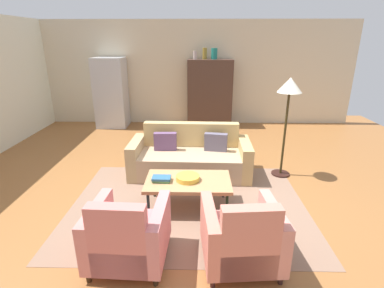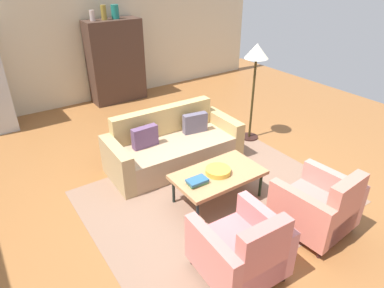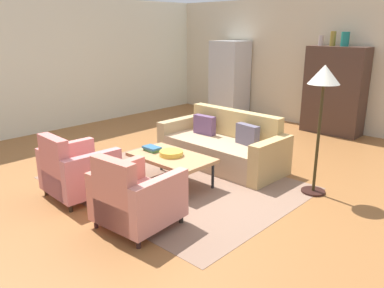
{
  "view_description": "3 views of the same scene",
  "coord_description": "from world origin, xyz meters",
  "px_view_note": "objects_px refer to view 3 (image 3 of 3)",
  "views": [
    {
      "loc": [
        -0.0,
        -4.03,
        2.3
      ],
      "look_at": [
        -0.09,
        0.27,
        0.76
      ],
      "focal_mm": 27.45,
      "sensor_mm": 36.0,
      "label": 1
    },
    {
      "loc": [
        -2.56,
        -3.23,
        2.93
      ],
      "look_at": [
        -0.27,
        0.11,
        0.72
      ],
      "focal_mm": 31.92,
      "sensor_mm": 36.0,
      "label": 2
    },
    {
      "loc": [
        3.61,
        -3.89,
        2.17
      ],
      "look_at": [
        0.06,
        -0.09,
        0.59
      ],
      "focal_mm": 36.21,
      "sensor_mm": 36.0,
      "label": 3
    }
  ],
  "objects_px": {
    "couch": "(224,147)",
    "vase_tall": "(321,40)",
    "cabinet": "(335,91)",
    "vase_round": "(333,39)",
    "fruit_bowl": "(171,153)",
    "floor_lamp": "(323,87)",
    "coffee_table": "(172,158)",
    "armchair_right": "(134,199)",
    "refrigerator": "(230,79)",
    "armchair_left": "(75,173)",
    "book_stack": "(152,149)",
    "vase_small": "(345,39)"
  },
  "relations": [
    {
      "from": "refrigerator",
      "to": "book_stack",
      "type": "bearing_deg",
      "value": -66.31
    },
    {
      "from": "vase_round",
      "to": "cabinet",
      "type": "bearing_deg",
      "value": 1.81
    },
    {
      "from": "couch",
      "to": "vase_tall",
      "type": "relative_size",
      "value": 10.1
    },
    {
      "from": "book_stack",
      "to": "coffee_table",
      "type": "bearing_deg",
      "value": 6.39
    },
    {
      "from": "armchair_left",
      "to": "fruit_bowl",
      "type": "distance_m",
      "value": 1.32
    },
    {
      "from": "couch",
      "to": "vase_small",
      "type": "relative_size",
      "value": 7.53
    },
    {
      "from": "coffee_table",
      "to": "cabinet",
      "type": "height_order",
      "value": "cabinet"
    },
    {
      "from": "armchair_right",
      "to": "floor_lamp",
      "type": "distance_m",
      "value": 2.73
    },
    {
      "from": "coffee_table",
      "to": "fruit_bowl",
      "type": "distance_m",
      "value": 0.07
    },
    {
      "from": "book_stack",
      "to": "refrigerator",
      "type": "height_order",
      "value": "refrigerator"
    },
    {
      "from": "cabinet",
      "to": "vase_round",
      "type": "bearing_deg",
      "value": -178.19
    },
    {
      "from": "fruit_bowl",
      "to": "cabinet",
      "type": "distance_m",
      "value": 4.34
    },
    {
      "from": "armchair_right",
      "to": "book_stack",
      "type": "height_order",
      "value": "armchair_right"
    },
    {
      "from": "fruit_bowl",
      "to": "vase_tall",
      "type": "height_order",
      "value": "vase_tall"
    },
    {
      "from": "vase_round",
      "to": "fruit_bowl",
      "type": "bearing_deg",
      "value": -94.03
    },
    {
      "from": "cabinet",
      "to": "armchair_left",
      "type": "bearing_deg",
      "value": -100.89
    },
    {
      "from": "vase_round",
      "to": "floor_lamp",
      "type": "height_order",
      "value": "vase_round"
    },
    {
      "from": "floor_lamp",
      "to": "vase_small",
      "type": "bearing_deg",
      "value": 108.78
    },
    {
      "from": "armchair_left",
      "to": "floor_lamp",
      "type": "distance_m",
      "value": 3.37
    },
    {
      "from": "armchair_left",
      "to": "vase_small",
      "type": "distance_m",
      "value": 5.8
    },
    {
      "from": "coffee_table",
      "to": "cabinet",
      "type": "xyz_separation_m",
      "value": [
        0.45,
        4.29,
        0.51
      ]
    },
    {
      "from": "coffee_table",
      "to": "armchair_left",
      "type": "distance_m",
      "value": 1.31
    },
    {
      "from": "couch",
      "to": "book_stack",
      "type": "relative_size",
      "value": 8.11
    },
    {
      "from": "book_stack",
      "to": "vase_round",
      "type": "xyz_separation_m",
      "value": [
        0.67,
        4.33,
        1.48
      ]
    },
    {
      "from": "fruit_bowl",
      "to": "cabinet",
      "type": "bearing_deg",
      "value": 83.99
    },
    {
      "from": "armchair_right",
      "to": "vase_small",
      "type": "xyz_separation_m",
      "value": [
        -0.06,
        5.45,
        1.6
      ]
    },
    {
      "from": "vase_round",
      "to": "floor_lamp",
      "type": "relative_size",
      "value": 0.17
    },
    {
      "from": "vase_round",
      "to": "vase_tall",
      "type": "bearing_deg",
      "value": 180.0
    },
    {
      "from": "coffee_table",
      "to": "vase_round",
      "type": "distance_m",
      "value": 4.57
    },
    {
      "from": "vase_round",
      "to": "couch",
      "type": "bearing_deg",
      "value": -95.44
    },
    {
      "from": "coffee_table",
      "to": "cabinet",
      "type": "bearing_deg",
      "value": 84.05
    },
    {
      "from": "vase_round",
      "to": "floor_lamp",
      "type": "xyz_separation_m",
      "value": [
        1.33,
        -3.17,
        -0.5
      ]
    },
    {
      "from": "armchair_left",
      "to": "armchair_right",
      "type": "xyz_separation_m",
      "value": [
        1.21,
        0.0,
        0.0
      ]
    },
    {
      "from": "vase_small",
      "to": "floor_lamp",
      "type": "relative_size",
      "value": 0.16
    },
    {
      "from": "armchair_left",
      "to": "fruit_bowl",
      "type": "bearing_deg",
      "value": 65.37
    },
    {
      "from": "vase_tall",
      "to": "refrigerator",
      "type": "xyz_separation_m",
      "value": [
        -2.27,
        -0.1,
        -0.98
      ]
    },
    {
      "from": "floor_lamp",
      "to": "book_stack",
      "type": "bearing_deg",
      "value": -150.01
    },
    {
      "from": "couch",
      "to": "vase_tall",
      "type": "height_order",
      "value": "vase_tall"
    },
    {
      "from": "coffee_table",
      "to": "armchair_right",
      "type": "xyz_separation_m",
      "value": [
        0.61,
        -1.17,
        -0.05
      ]
    },
    {
      "from": "coffee_table",
      "to": "vase_small",
      "type": "relative_size",
      "value": 4.26
    },
    {
      "from": "armchair_right",
      "to": "refrigerator",
      "type": "relative_size",
      "value": 0.48
    },
    {
      "from": "fruit_bowl",
      "to": "vase_tall",
      "type": "distance_m",
      "value": 4.52
    },
    {
      "from": "vase_tall",
      "to": "floor_lamp",
      "type": "relative_size",
      "value": 0.12
    },
    {
      "from": "armchair_left",
      "to": "vase_small",
      "type": "height_order",
      "value": "vase_small"
    },
    {
      "from": "book_stack",
      "to": "vase_small",
      "type": "distance_m",
      "value": 4.66
    },
    {
      "from": "couch",
      "to": "fruit_bowl",
      "type": "bearing_deg",
      "value": 91.15
    },
    {
      "from": "vase_tall",
      "to": "vase_round",
      "type": "bearing_deg",
      "value": 0.0
    },
    {
      "from": "armchair_left",
      "to": "book_stack",
      "type": "xyz_separation_m",
      "value": [
        0.23,
        1.12,
        0.12
      ]
    },
    {
      "from": "couch",
      "to": "armchair_right",
      "type": "relative_size",
      "value": 2.41
    },
    {
      "from": "armchair_left",
      "to": "vase_tall",
      "type": "bearing_deg",
      "value": 85.72
    }
  ]
}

